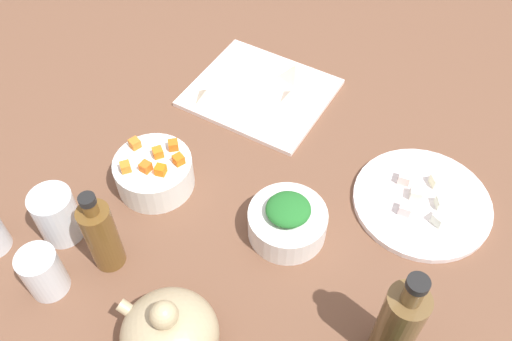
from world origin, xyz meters
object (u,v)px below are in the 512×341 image
Objects in this scene: bowl_carrots at (154,173)px; drinking_glass_0 at (57,215)px; plate_tofu at (422,202)px; cutting_board at (260,93)px; bottle_3 at (398,324)px; teapot at (169,333)px; bottle_0 at (101,235)px; drinking_glass_1 at (43,272)px; bowl_greens at (287,223)px.

drinking_glass_0 reaches higher than bowl_carrots.
drinking_glass_0 is (56.44, 34.50, 4.58)cm from plate_tofu.
bowl_carrots is at bearing 77.50° from cutting_board.
bowl_carrots is 19.05cm from drinking_glass_0.
bottle_3 is 59.32cm from drinking_glass_0.
teapot reaches higher than drinking_glass_0.
bottle_3 reaches higher than drinking_glass_0.
bottle_0 is 0.83× the size of bottle_3.
bowl_carrots is 0.82× the size of bottle_0.
cutting_board is 3.19× the size of drinking_glass_1.
bowl_greens is 31.80cm from bottle_0.
plate_tofu is 68.06cm from drinking_glass_1.
bottle_3 is (-30.07, -14.41, 3.87)cm from teapot.
bottle_0 is 1.97× the size of drinking_glass_1.
drinking_glass_0 is 1.13× the size of drinking_glass_1.
teapot is 0.75× the size of bottle_3.
plate_tofu reaches higher than cutting_board.
drinking_glass_0 is 10.86cm from drinking_glass_1.
drinking_glass_1 is (4.08, 26.42, 1.38)cm from bowl_carrots.
bowl_carrots is at bearing -13.46° from bottle_3.
drinking_glass_1 is at bearing 81.22° from bowl_carrots.
plate_tofu is 2.49× the size of drinking_glass_0.
bowl_greens is (20.30, 16.85, 2.21)cm from plate_tofu.
bowl_carrots is 33.18cm from teapot.
plate_tofu is at bearing -139.41° from drinking_glass_1.
plate_tofu is 26.48cm from bowl_greens.
bowl_carrots is at bearing -118.10° from drinking_glass_0.
plate_tofu is at bearing -85.08° from bottle_3.
plate_tofu is 52.25cm from teapot.
bottle_3 is at bearing -175.42° from drinking_glass_0.
teapot is (27.51, 44.18, 4.64)cm from plate_tofu.
bowl_carrots is 18.41cm from bottle_0.
bowl_carrots is at bearing -98.78° from drinking_glass_1.
drinking_glass_0 is at bearing 26.02° from bowl_greens.
teapot is (-12.96, 58.16, 4.74)cm from cutting_board.
bowl_carrots is (7.04, 31.77, 2.72)cm from cutting_board.
bowl_greens is at bearing -29.46° from bottle_3.
bowl_greens is at bearing -138.85° from drinking_glass_1.
bottle_0 is (18.06, -8.64, 2.43)cm from teapot.
drinking_glass_1 is at bearing 116.53° from drinking_glass_0.
bowl_greens is 0.95× the size of bowl_carrots.
bottle_0 reaches higher than cutting_board.
cutting_board is at bearing -45.47° from bottle_3.
bottle_3 is 56.23cm from drinking_glass_1.
plate_tofu is at bearing -148.56° from drinking_glass_0.
drinking_glass_0 is at bearing -63.47° from drinking_glass_1.
drinking_glass_0 reaches higher than cutting_board.
drinking_glass_1 reaches higher than bowl_greens.
bowl_greens is at bearing -153.98° from drinking_glass_0.
cutting_board is 59.39cm from drinking_glass_1.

